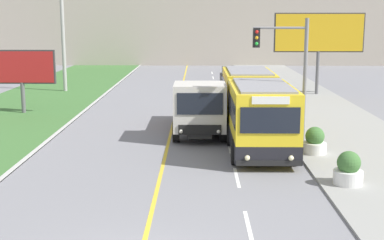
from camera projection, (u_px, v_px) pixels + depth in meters
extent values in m
cube|color=silver|center=(249.00, 227.00, 14.57)|extent=(0.12, 2.40, 0.01)
cube|color=silver|center=(237.00, 177.00, 19.09)|extent=(0.12, 2.40, 0.01)
cube|color=silver|center=(230.00, 147.00, 23.61)|extent=(0.12, 2.40, 0.01)
cube|color=silver|center=(225.00, 126.00, 28.12)|extent=(0.12, 2.40, 0.01)
cube|color=silver|center=(221.00, 111.00, 32.64)|extent=(0.12, 2.40, 0.01)
cube|color=silver|center=(218.00, 100.00, 37.16)|extent=(0.12, 2.40, 0.01)
cube|color=silver|center=(216.00, 91.00, 41.68)|extent=(0.12, 2.40, 0.01)
cube|color=silver|center=(215.00, 84.00, 46.19)|extent=(0.12, 2.40, 0.01)
cube|color=silver|center=(213.00, 78.00, 50.71)|extent=(0.12, 2.40, 0.01)
cube|color=silver|center=(212.00, 73.00, 55.23)|extent=(0.12, 2.40, 0.01)
cube|color=yellow|center=(262.00, 118.00, 21.90)|extent=(2.46, 5.20, 2.61)
cube|color=black|center=(261.00, 140.00, 22.08)|extent=(2.48, 5.22, 0.70)
cube|color=black|center=(262.00, 108.00, 21.83)|extent=(2.49, 4.79, 0.91)
cube|color=gray|center=(262.00, 85.00, 21.65)|extent=(2.09, 4.68, 0.08)
cube|color=yellow|center=(248.00, 96.00, 27.90)|extent=(2.46, 5.20, 2.61)
cube|color=black|center=(248.00, 114.00, 28.08)|extent=(2.48, 5.22, 0.70)
cube|color=black|center=(248.00, 89.00, 27.82)|extent=(2.49, 4.79, 0.91)
cube|color=gray|center=(249.00, 70.00, 27.65)|extent=(2.09, 4.68, 0.08)
cube|color=#474747|center=(254.00, 106.00, 24.90)|extent=(2.26, 0.90, 2.40)
cube|color=black|center=(270.00, 120.00, 19.26)|extent=(2.17, 0.04, 0.96)
cube|color=black|center=(269.00, 163.00, 19.55)|extent=(2.41, 0.06, 0.20)
sphere|color=#F4EAB2|center=(247.00, 158.00, 19.51)|extent=(0.20, 0.20, 0.20)
sphere|color=#F4EAB2|center=(291.00, 158.00, 19.49)|extent=(0.20, 0.20, 0.20)
cube|color=white|center=(271.00, 100.00, 19.12)|extent=(1.35, 0.04, 0.28)
cylinder|color=black|center=(235.00, 152.00, 20.69)|extent=(0.28, 1.00, 1.00)
cylinder|color=black|center=(295.00, 152.00, 20.66)|extent=(0.28, 1.00, 1.00)
cylinder|color=black|center=(230.00, 135.00, 23.76)|extent=(0.28, 1.00, 1.00)
cylinder|color=black|center=(283.00, 135.00, 23.73)|extent=(0.28, 1.00, 1.00)
cylinder|color=black|center=(225.00, 115.00, 28.63)|extent=(0.28, 1.00, 1.00)
cylinder|color=black|center=(269.00, 115.00, 28.60)|extent=(0.28, 1.00, 1.00)
cube|color=black|center=(200.00, 122.00, 26.89)|extent=(1.06, 6.80, 0.20)
cube|color=beige|center=(200.00, 107.00, 24.50)|extent=(2.36, 2.37, 2.12)
cube|color=black|center=(200.00, 104.00, 23.26)|extent=(2.01, 0.04, 0.95)
cube|color=black|center=(200.00, 130.00, 23.46)|extent=(1.89, 0.06, 0.44)
sphere|color=silver|center=(181.00, 131.00, 23.48)|extent=(0.18, 0.18, 0.18)
sphere|color=silver|center=(219.00, 132.00, 23.46)|extent=(0.18, 0.18, 0.18)
cube|color=orange|center=(200.00, 114.00, 28.15)|extent=(2.25, 4.18, 0.12)
cube|color=orange|center=(179.00, 105.00, 28.07)|extent=(0.12, 4.18, 1.13)
cube|color=orange|center=(220.00, 105.00, 28.04)|extent=(0.12, 4.18, 1.13)
cube|color=orange|center=(200.00, 111.00, 26.06)|extent=(2.25, 0.12, 1.13)
cube|color=orange|center=(200.00, 99.00, 30.05)|extent=(2.25, 0.12, 1.13)
cube|color=orange|center=(200.00, 98.00, 25.93)|extent=(2.25, 0.12, 0.24)
cylinder|color=black|center=(176.00, 131.00, 24.48)|extent=(0.30, 1.04, 1.04)
cylinder|color=black|center=(223.00, 131.00, 24.46)|extent=(0.30, 1.04, 1.04)
cylinder|color=black|center=(179.00, 115.00, 28.39)|extent=(0.30, 1.04, 1.04)
cylinder|color=black|center=(220.00, 115.00, 28.36)|extent=(0.30, 1.04, 1.04)
cube|color=black|center=(231.00, 79.00, 45.63)|extent=(1.80, 4.30, 0.61)
cube|color=black|center=(231.00, 71.00, 45.62)|extent=(1.53, 2.36, 0.65)
cylinder|color=black|center=(222.00, 83.00, 44.41)|extent=(0.18, 0.62, 0.62)
cylinder|color=black|center=(242.00, 83.00, 44.39)|extent=(0.18, 0.62, 0.62)
cylinder|color=black|center=(221.00, 79.00, 46.94)|extent=(0.18, 0.62, 0.62)
cylinder|color=black|center=(240.00, 79.00, 46.92)|extent=(0.18, 0.62, 0.62)
cylinder|color=#9E9E99|center=(63.00, 30.00, 40.55)|extent=(0.28, 0.28, 9.38)
cylinder|color=slate|center=(305.00, 86.00, 22.32)|extent=(0.16, 0.16, 5.60)
cylinder|color=slate|center=(280.00, 28.00, 21.88)|extent=(2.20, 0.10, 0.10)
cube|color=black|center=(256.00, 38.00, 21.97)|extent=(0.28, 0.24, 0.80)
sphere|color=red|center=(257.00, 32.00, 21.80)|extent=(0.14, 0.14, 0.14)
sphere|color=orange|center=(257.00, 38.00, 21.84)|extent=(0.14, 0.14, 0.14)
sphere|color=green|center=(257.00, 44.00, 21.89)|extent=(0.14, 0.14, 0.14)
cylinder|color=#59595B|center=(317.00, 73.00, 39.13)|extent=(0.24, 0.24, 3.22)
cube|color=#333333|center=(319.00, 33.00, 38.58)|extent=(6.49, 0.20, 2.82)
cube|color=gold|center=(319.00, 33.00, 38.47)|extent=(6.33, 0.02, 2.66)
cylinder|color=#59595B|center=(23.00, 98.00, 31.80)|extent=(0.24, 0.24, 1.85)
cube|color=#333333|center=(21.00, 67.00, 31.46)|extent=(4.02, 0.20, 1.99)
cube|color=#AD1E1E|center=(21.00, 67.00, 31.35)|extent=(3.86, 0.02, 1.83)
cylinder|color=silver|center=(348.00, 177.00, 18.03)|extent=(0.99, 0.99, 0.47)
sphere|color=#3D6B33|center=(349.00, 163.00, 17.94)|extent=(0.79, 0.79, 0.79)
cylinder|color=silver|center=(314.00, 148.00, 22.15)|extent=(0.98, 0.98, 0.45)
sphere|color=#3D6B33|center=(315.00, 136.00, 22.05)|extent=(0.79, 0.79, 0.79)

